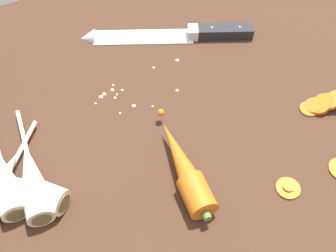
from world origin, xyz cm
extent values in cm
cube|color=#42281C|center=(0.00, 0.00, -2.00)|extent=(120.00, 90.00, 4.00)
cube|color=silver|center=(6.05, 21.49, 0.25)|extent=(20.00, 12.38, 0.50)
cone|color=silver|center=(-4.12, 26.19, 0.25)|extent=(4.38, 4.85, 3.96)
cube|color=silver|center=(15.13, 17.29, 1.10)|extent=(3.05, 3.51, 2.20)
cube|color=#232328|center=(21.03, 14.57, 1.10)|extent=(11.16, 7.16, 2.20)
sphere|color=silver|center=(18.49, 15.74, 2.20)|extent=(0.50, 0.50, 0.50)
sphere|color=silver|center=(23.57, 13.39, 2.20)|extent=(0.50, 0.50, 0.50)
cylinder|color=orange|center=(-2.02, -15.49, 2.10)|extent=(4.74, 6.12, 4.20)
cone|color=orange|center=(-1.35, -8.64, 2.10)|extent=(5.32, 14.09, 3.99)
sphere|color=orange|center=(-0.43, 0.68, 2.10)|extent=(1.20, 1.20, 1.20)
cylinder|color=#5B7F3D|center=(-2.36, -18.94, 2.10)|extent=(1.29, 1.11, 1.20)
cone|color=silver|center=(-26.11, 0.27, 2.00)|extent=(8.04, 8.75, 3.80)
cylinder|color=silver|center=(-22.06, 5.39, 1.10)|extent=(6.02, 7.35, 0.70)
cylinder|color=silver|center=(-22.90, -6.68, 2.00)|extent=(4.37, 5.36, 4.00)
cone|color=silver|center=(-22.36, 0.34, 2.00)|extent=(4.48, 9.28, 3.80)
cylinder|color=silver|center=(-21.81, 7.54, 1.10)|extent=(1.44, 9.78, 0.70)
cylinder|color=brown|center=(-23.09, -9.21, 2.00)|extent=(2.81, 0.51, 2.80)
cylinder|color=silver|center=(-26.10, -4.74, 2.00)|extent=(4.03, 4.35, 4.00)
cone|color=silver|center=(-26.15, 1.25, 2.00)|extent=(3.86, 7.71, 3.80)
cylinder|color=brown|center=(-26.08, -6.90, 2.00)|extent=(2.80, 0.32, 2.80)
cylinder|color=silver|center=(-21.07, -6.52, 2.00)|extent=(5.95, 5.99, 4.00)
cone|color=silver|center=(-25.17, -1.89, 2.00)|extent=(8.09, 8.45, 3.80)
cylinder|color=brown|center=(-19.59, -8.18, 2.00)|extent=(2.29, 2.08, 2.80)
cylinder|color=orange|center=(24.05, -8.64, 0.35)|extent=(3.21, 3.21, 0.70)
cylinder|color=orange|center=(24.99, -8.64, 0.60)|extent=(3.26, 3.17, 2.05)
cylinder|color=orange|center=(25.68, -9.15, 0.84)|extent=(3.66, 3.58, 2.36)
cylinder|color=orange|center=(26.64, -9.06, 1.09)|extent=(3.50, 3.42, 2.39)
cylinder|color=orange|center=(27.41, -9.48, 1.33)|extent=(3.38, 3.29, 1.91)
cylinder|color=orange|center=(11.42, -19.71, 0.35)|extent=(3.73, 3.73, 0.70)
cylinder|color=orange|center=(11.42, -19.71, 0.62)|extent=(1.57, 1.57, 0.16)
sphere|color=silver|center=(-2.91, 5.61, 0.37)|extent=(0.74, 0.74, 0.74)
sphere|color=silver|center=(-4.32, 11.90, 0.20)|extent=(0.40, 0.40, 0.40)
sphere|color=silver|center=(9.11, 12.43, 0.40)|extent=(0.80, 0.80, 0.80)
sphere|color=silver|center=(-4.91, 10.82, 0.35)|extent=(0.70, 0.70, 0.70)
sphere|color=silver|center=(-5.70, 5.19, 0.23)|extent=(0.46, 0.46, 0.46)
sphere|color=silver|center=(-5.18, 8.83, 0.28)|extent=(0.56, 0.56, 0.56)
sphere|color=silver|center=(-8.72, 9.10, 0.23)|extent=(0.45, 0.45, 0.45)
sphere|color=silver|center=(-6.59, 10.49, 0.38)|extent=(0.76, 0.76, 0.76)
sphere|color=silver|center=(-7.37, 10.11, 0.38)|extent=(0.76, 0.76, 0.76)
sphere|color=silver|center=(5.53, 5.49, 0.33)|extent=(0.67, 0.67, 0.67)
sphere|color=silver|center=(-3.31, 9.99, 0.26)|extent=(0.52, 0.52, 0.52)
sphere|color=silver|center=(4.24, 12.68, 0.25)|extent=(0.50, 0.50, 0.50)
sphere|color=silver|center=(-0.48, 4.10, 0.22)|extent=(0.45, 0.45, 0.45)
sphere|color=silver|center=(-4.60, 9.45, 0.21)|extent=(0.42, 0.42, 0.42)
camera|label=1|loc=(-18.12, -38.59, 54.73)|focal=43.73mm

